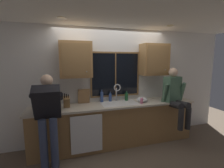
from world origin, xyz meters
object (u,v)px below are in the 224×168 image
object	(u,v)px
soap_dispenser	(142,101)
bottle_amber_small	(126,97)
person_sitting_on_counter	(175,94)
bottle_tall_clear	(102,97)
person_standing	(48,112)
cutting_board	(84,96)
knife_block	(67,102)
mixing_bowl	(142,100)
bottle_green_glass	(110,97)

from	to	relation	value
soap_dispenser	bottle_amber_small	size ratio (longest dim) A/B	0.73
person_sitting_on_counter	bottle_tall_clear	world-z (taller)	person_sitting_on_counter
person_standing	cutting_board	distance (m)	0.89
person_standing	knife_block	distance (m)	0.48
person_sitting_on_counter	bottle_amber_small	distance (m)	1.08
cutting_board	soap_dispenser	distance (m)	1.25
person_sitting_on_counter	mixing_bowl	xyz separation A→B (m)	(-0.69, 0.22, -0.13)
person_sitting_on_counter	bottle_amber_small	world-z (taller)	person_sitting_on_counter
soap_dispenser	person_standing	bearing A→B (deg)	-174.32
mixing_bowl	cutting_board	bearing A→B (deg)	168.17
knife_block	cutting_board	world-z (taller)	cutting_board
cutting_board	soap_dispenser	size ratio (longest dim) A/B	1.96
person_sitting_on_counter	cutting_board	xyz separation A→B (m)	(-1.95, 0.49, -0.02)
knife_block	person_sitting_on_counter	bearing A→B (deg)	-6.90
person_sitting_on_counter	knife_block	distance (m)	2.33
knife_block	soap_dispenser	size ratio (longest dim) A/B	1.92
mixing_bowl	soap_dispenser	xyz separation A→B (m)	(-0.07, -0.10, 0.01)
person_sitting_on_counter	soap_dispenser	bearing A→B (deg)	171.14
soap_dispenser	bottle_tall_clear	world-z (taller)	bottle_tall_clear
mixing_bowl	bottle_tall_clear	bearing A→B (deg)	163.11
person_standing	person_sitting_on_counter	xyz separation A→B (m)	(2.64, 0.07, 0.13)
mixing_bowl	person_sitting_on_counter	bearing A→B (deg)	-17.89
bottle_green_glass	cutting_board	bearing A→B (deg)	-179.47
cutting_board	bottle_amber_small	xyz separation A→B (m)	(0.98, -0.03, -0.07)
cutting_board	mixing_bowl	distance (m)	1.29
person_standing	soap_dispenser	world-z (taller)	person_standing
person_standing	bottle_green_glass	xyz separation A→B (m)	(1.29, 0.56, 0.04)
knife_block	soap_dispenser	xyz separation A→B (m)	(1.56, -0.16, -0.04)
bottle_tall_clear	bottle_amber_small	bearing A→B (deg)	-2.99
person_sitting_on_counter	bottle_tall_clear	bearing A→B (deg)	162.67
cutting_board	person_standing	bearing A→B (deg)	-141.24
bottle_green_glass	soap_dispenser	bearing A→B (deg)	-32.01
person_sitting_on_counter	knife_block	bearing A→B (deg)	173.10
soap_dispenser	bottle_tall_clear	xyz separation A→B (m)	(-0.80, 0.37, 0.06)
mixing_bowl	soap_dispenser	size ratio (longest dim) A/B	1.43
soap_dispenser	bottle_green_glass	size ratio (longest dim) A/B	0.73
soap_dispenser	bottle_tall_clear	bearing A→B (deg)	155.29
mixing_bowl	bottle_tall_clear	world-z (taller)	bottle_tall_clear
bottle_tall_clear	bottle_amber_small	xyz separation A→B (m)	(0.58, -0.03, -0.03)
mixing_bowl	soap_dispenser	bearing A→B (deg)	-122.56
knife_block	mixing_bowl	bearing A→B (deg)	-2.03
person_sitting_on_counter	cutting_board	distance (m)	2.01
person_sitting_on_counter	bottle_tall_clear	size ratio (longest dim) A/B	4.28
person_sitting_on_counter	bottle_green_glass	size ratio (longest dim) A/B	5.48
person_standing	mixing_bowl	xyz separation A→B (m)	(1.95, 0.29, -0.00)
bottle_green_glass	person_sitting_on_counter	bearing A→B (deg)	-19.96
soap_dispenser	bottle_green_glass	xyz separation A→B (m)	(-0.60, 0.37, 0.03)
cutting_board	bottle_amber_small	world-z (taller)	cutting_board
bottle_tall_clear	bottle_green_glass	bearing A→B (deg)	1.97
bottle_tall_clear	bottle_amber_small	distance (m)	0.58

